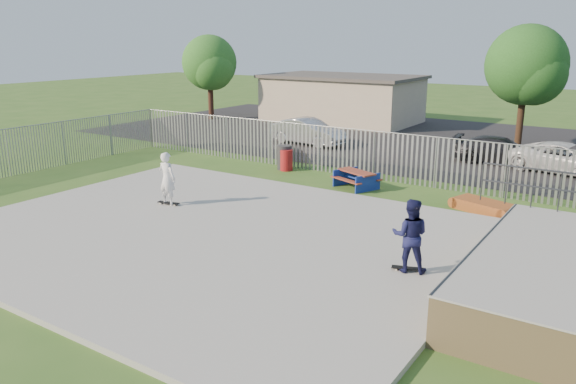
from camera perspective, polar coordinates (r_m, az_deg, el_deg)
The scene contains 19 objects.
ground at distance 16.78m, azimuth -7.85°, elevation -4.43°, with size 120.00×120.00×0.00m, color #345E20.
concrete_slab at distance 16.75m, azimuth -7.86°, elevation -4.19°, with size 15.00×12.00×0.15m, color #A0A19B.
quarter_pipe at distance 13.83m, azimuth 26.96°, elevation -7.96°, with size 5.50×7.05×2.19m.
fence at distance 19.50m, azimuth 3.18°, elevation 1.57°, with size 26.04×16.02×2.00m.
picnic_table at distance 21.97m, azimuth 6.95°, elevation 1.29°, with size 1.96×1.80×0.67m.
funbox at distance 19.93m, azimuth 19.27°, elevation -1.41°, with size 2.05×1.45×0.37m.
trash_bin_red at distance 24.70m, azimuth -0.17°, elevation 3.27°, with size 0.56×0.56×0.93m, color maroon.
trash_bin_grey at distance 24.88m, azimuth -0.36°, elevation 3.53°, with size 0.65×0.65×1.08m, color #2B2A2D.
parking_lot at distance 33.01m, azimuth 14.45°, elevation 5.05°, with size 40.00×18.00×0.02m, color black.
car_silver at distance 30.78m, azimuth 2.04°, elevation 6.16°, with size 1.50×4.29×1.41m, color silver.
car_dark at distance 27.77m, azimuth 20.75°, elevation 3.96°, with size 1.71×4.20×1.22m, color black.
car_white at distance 26.90m, azimuth 26.48°, elevation 3.06°, with size 2.11×4.58×1.27m, color white.
building at distance 39.61m, azimuth 5.50°, elevation 9.45°, with size 10.40×6.40×3.20m.
tree_left at distance 40.79m, azimuth -7.98°, elevation 12.87°, with size 3.83×3.83×5.91m.
tree_mid at distance 32.12m, azimuth 23.04°, elevation 11.77°, with size 4.13×4.13×6.38m.
skateboard_a at distance 14.14m, azimuth 12.10°, elevation -7.67°, with size 0.82×0.44×0.08m.
skateboard_b at distance 19.59m, azimuth -12.03°, elevation -1.14°, with size 0.82×0.36×0.08m.
skater_navy at distance 13.83m, azimuth 12.31°, elevation -4.34°, with size 0.89×0.69×1.82m, color #151742.
skater_white at distance 19.37m, azimuth -12.17°, elevation 1.34°, with size 0.66×0.44×1.82m, color white.
Camera 1 is at (10.54, -11.78, 5.64)m, focal length 35.00 mm.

